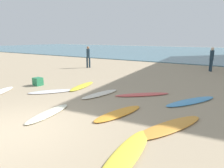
# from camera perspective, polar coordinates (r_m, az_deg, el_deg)

# --- Properties ---
(ground_plane) EXTENTS (120.00, 120.00, 0.00)m
(ground_plane) POSITION_cam_1_polar(r_m,az_deg,el_deg) (6.08, -25.64, -11.86)
(ground_plane) COLOR tan
(ocean_water) EXTENTS (120.00, 40.00, 0.08)m
(ocean_water) POSITION_cam_1_polar(r_m,az_deg,el_deg) (40.03, 26.13, 8.16)
(ocean_water) COLOR slate
(ocean_water) RESTS_ON ground_plane
(surfboard_0) EXTENTS (0.98, 2.14, 0.08)m
(surfboard_0) POSITION_cam_1_polar(r_m,az_deg,el_deg) (6.58, 1.90, -8.30)
(surfboard_0) COLOR orange
(surfboard_0) RESTS_ON ground_plane
(surfboard_1) EXTENTS (0.94, 2.26, 0.08)m
(surfboard_1) POSITION_cam_1_polar(r_m,az_deg,el_deg) (10.31, -8.47, -0.58)
(surfboard_1) COLOR yellow
(surfboard_1) RESTS_ON ground_plane
(surfboard_2) EXTENTS (1.68, 2.50, 0.08)m
(surfboard_2) POSITION_cam_1_polar(r_m,az_deg,el_deg) (8.35, 21.55, -4.58)
(surfboard_2) COLOR #4C9BD5
(surfboard_2) RESTS_ON ground_plane
(surfboard_4) EXTENTS (1.73, 1.96, 0.06)m
(surfboard_4) POSITION_cam_1_polar(r_m,az_deg,el_deg) (9.62, -16.82, -2.04)
(surfboard_4) COLOR white
(surfboard_4) RESTS_ON ground_plane
(surfboard_5) EXTENTS (2.09, 2.00, 0.07)m
(surfboard_5) POSITION_cam_1_polar(r_m,az_deg,el_deg) (8.80, 8.63, -2.97)
(surfboard_5) COLOR #DF5650
(surfboard_5) RESTS_ON ground_plane
(surfboard_6) EXTENTS (0.82, 2.00, 0.06)m
(surfboard_6) POSITION_cam_1_polar(r_m,az_deg,el_deg) (6.90, -17.61, -7.93)
(surfboard_6) COLOR #E9E7C5
(surfboard_6) RESTS_ON ground_plane
(surfboard_7) EXTENTS (0.85, 2.10, 0.08)m
(surfboard_7) POSITION_cam_1_polar(r_m,az_deg,el_deg) (8.77, -3.33, -2.84)
(surfboard_7) COLOR #EFE4CC
(surfboard_7) RESTS_ON ground_plane
(surfboard_8) EXTENTS (1.53, 2.62, 0.08)m
(surfboard_8) POSITION_cam_1_polar(r_m,az_deg,el_deg) (5.86, 16.09, -11.55)
(surfboard_8) COLOR gold
(surfboard_8) RESTS_ON ground_plane
(surfboard_9) EXTENTS (0.81, 2.54, 0.09)m
(surfboard_9) POSITION_cam_1_polar(r_m,az_deg,el_deg) (4.44, 4.04, -19.39)
(surfboard_9) COLOR yellow
(surfboard_9) RESTS_ON ground_plane
(beachgoer_near) EXTENTS (0.39, 0.39, 1.77)m
(beachgoer_near) POSITION_cam_1_polar(r_m,az_deg,el_deg) (16.63, 26.41, 6.64)
(beachgoer_near) COLOR #1E3342
(beachgoer_near) RESTS_ON ground_plane
(beachgoer_mid) EXTENTS (0.39, 0.39, 1.77)m
(beachgoer_mid) POSITION_cam_1_polar(r_m,az_deg,el_deg) (16.94, -6.76, 7.96)
(beachgoer_mid) COLOR #1E3342
(beachgoer_mid) RESTS_ON ground_plane
(beach_cooler) EXTENTS (0.48, 0.43, 0.41)m
(beach_cooler) POSITION_cam_1_polar(r_m,az_deg,el_deg) (11.19, -20.29, 0.66)
(beach_cooler) COLOR #287F51
(beach_cooler) RESTS_ON ground_plane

